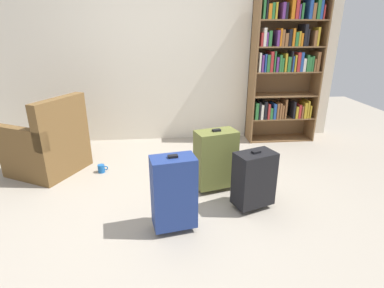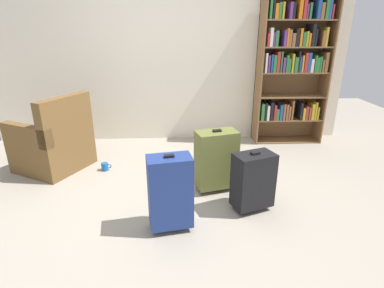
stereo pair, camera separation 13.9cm
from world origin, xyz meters
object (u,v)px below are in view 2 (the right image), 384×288
at_px(armchair, 54,143).
at_px(suitcase_black, 253,180).
at_px(suitcase_olive, 216,159).
at_px(suitcase_navy_blue, 170,192).
at_px(mug, 105,167).
at_px(bookshelf, 292,65).

bearing_deg(armchair, suitcase_black, -25.33).
relative_size(suitcase_black, suitcase_olive, 0.88).
bearing_deg(armchair, suitcase_navy_blue, -42.32).
bearing_deg(suitcase_olive, mug, 157.75).
bearing_deg(mug, armchair, 169.71).
xyz_separation_m(mug, suitcase_black, (1.56, -0.91, 0.26)).
xyz_separation_m(armchair, suitcase_navy_blue, (1.40, -1.28, 0.04)).
height_order(mug, suitcase_black, suitcase_black).
height_order(bookshelf, mug, bookshelf).
bearing_deg(suitcase_olive, suitcase_navy_blue, -124.96).
relative_size(suitcase_black, suitcase_navy_blue, 0.85).
bearing_deg(suitcase_olive, armchair, 161.41).
relative_size(armchair, suitcase_black, 1.63).
height_order(armchair, suitcase_black, armchair).
relative_size(bookshelf, mug, 16.86).
relative_size(armchair, suitcase_olive, 1.43).
xyz_separation_m(bookshelf, armchair, (-3.08, -0.83, -0.80)).
bearing_deg(suitcase_black, suitcase_olive, 126.51).
bearing_deg(suitcase_navy_blue, bookshelf, 51.43).
distance_m(bookshelf, armchair, 3.29).
height_order(suitcase_black, suitcase_olive, suitcase_olive).
height_order(bookshelf, suitcase_olive, bookshelf).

